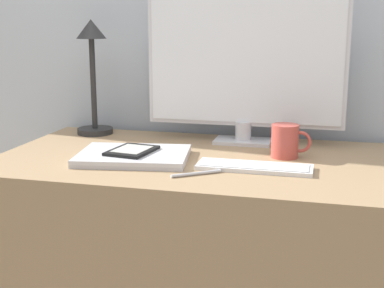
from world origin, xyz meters
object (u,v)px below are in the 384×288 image
at_px(laptop, 134,156).
at_px(desk_lamp, 92,64).
at_px(ereader, 132,151).
at_px(pen, 196,174).
at_px(coffee_mug, 286,141).
at_px(keyboard, 254,167).
at_px(monitor, 245,67).

relative_size(laptop, desk_lamp, 0.86).
xyz_separation_m(laptop, ereader, (-0.00, -0.00, 0.02)).
bearing_deg(pen, ereader, 153.13).
relative_size(desk_lamp, pen, 3.37).
bearing_deg(desk_lamp, coffee_mug, -14.62).
height_order(keyboard, ereader, ereader).
bearing_deg(desk_lamp, keyboard, -28.30).
height_order(monitor, coffee_mug, monitor).
relative_size(monitor, coffee_mug, 5.50).
xyz_separation_m(laptop, pen, (0.22, -0.11, -0.01)).
xyz_separation_m(monitor, coffee_mug, (0.15, -0.16, -0.21)).
height_order(keyboard, coffee_mug, coffee_mug).
height_order(monitor, laptop, monitor).
bearing_deg(ereader, laptop, 9.15).
distance_m(monitor, ereader, 0.48).
relative_size(laptop, coffee_mug, 2.95).
bearing_deg(desk_lamp, ereader, -50.73).
distance_m(laptop, coffee_mug, 0.46).
bearing_deg(keyboard, desk_lamp, 151.70).
bearing_deg(laptop, keyboard, -2.84).
bearing_deg(desk_lamp, laptop, -50.19).
relative_size(keyboard, desk_lamp, 0.78).
relative_size(keyboard, laptop, 0.91).
xyz_separation_m(keyboard, laptop, (-0.36, 0.02, 0.00)).
relative_size(monitor, desk_lamp, 1.61).
distance_m(keyboard, ereader, 0.37).
bearing_deg(coffee_mug, monitor, 133.34).
xyz_separation_m(monitor, ereader, (-0.29, -0.30, -0.23)).
bearing_deg(laptop, monitor, 47.00).
bearing_deg(monitor, pen, -98.40).
bearing_deg(laptop, coffee_mug, 17.63).
bearing_deg(ereader, monitor, 46.61).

